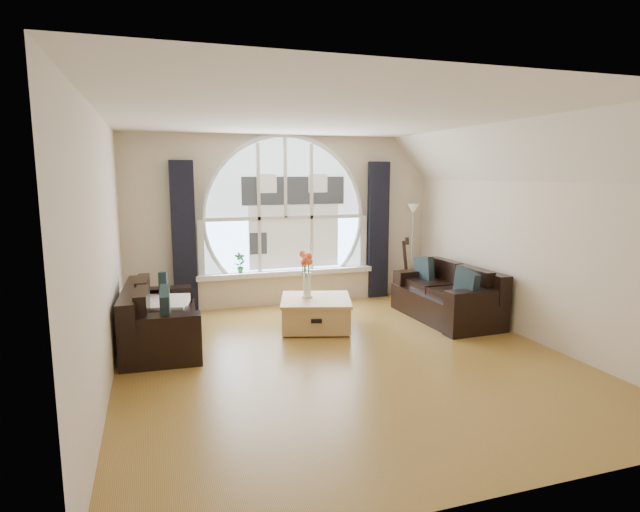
# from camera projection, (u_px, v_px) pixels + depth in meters

# --- Properties ---
(ground) EXTENTS (5.00, 5.50, 0.01)m
(ground) POSITION_uv_depth(u_px,v_px,m) (344.00, 357.00, 5.93)
(ground) COLOR brown
(ground) RESTS_ON ground
(ceiling) EXTENTS (5.00, 5.50, 0.01)m
(ceiling) POSITION_uv_depth(u_px,v_px,m) (346.00, 117.00, 5.51)
(ceiling) COLOR silver
(ceiling) RESTS_ON ground
(wall_back) EXTENTS (5.00, 0.01, 2.70)m
(wall_back) POSITION_uv_depth(u_px,v_px,m) (285.00, 221.00, 8.30)
(wall_back) COLOR beige
(wall_back) RESTS_ON ground
(wall_front) EXTENTS (5.00, 0.01, 2.70)m
(wall_front) POSITION_uv_depth(u_px,v_px,m) (504.00, 297.00, 3.14)
(wall_front) COLOR beige
(wall_front) RESTS_ON ground
(wall_left) EXTENTS (0.01, 5.50, 2.70)m
(wall_left) POSITION_uv_depth(u_px,v_px,m) (103.00, 252.00, 4.96)
(wall_left) COLOR beige
(wall_left) RESTS_ON ground
(wall_right) EXTENTS (0.01, 5.50, 2.70)m
(wall_right) POSITION_uv_depth(u_px,v_px,m) (530.00, 234.00, 6.48)
(wall_right) COLOR beige
(wall_right) RESTS_ON ground
(attic_slope) EXTENTS (0.92, 5.50, 0.72)m
(attic_slope) POSITION_uv_depth(u_px,v_px,m) (515.00, 153.00, 6.23)
(attic_slope) COLOR silver
(attic_slope) RESTS_ON ground
(arched_window) EXTENTS (2.60, 0.06, 2.15)m
(arched_window) POSITION_uv_depth(u_px,v_px,m) (285.00, 204.00, 8.23)
(arched_window) COLOR silver
(arched_window) RESTS_ON wall_back
(window_sill) EXTENTS (2.90, 0.22, 0.08)m
(window_sill) POSITION_uv_depth(u_px,v_px,m) (287.00, 273.00, 8.34)
(window_sill) COLOR white
(window_sill) RESTS_ON wall_back
(window_frame) EXTENTS (2.76, 0.08, 2.15)m
(window_frame) POSITION_uv_depth(u_px,v_px,m) (285.00, 204.00, 8.20)
(window_frame) COLOR white
(window_frame) RESTS_ON wall_back
(neighbor_house) EXTENTS (1.70, 0.02, 1.50)m
(neighbor_house) POSITION_uv_depth(u_px,v_px,m) (294.00, 211.00, 8.28)
(neighbor_house) COLOR silver
(neighbor_house) RESTS_ON wall_back
(curtain_left) EXTENTS (0.35, 0.12, 2.30)m
(curtain_left) POSITION_uv_depth(u_px,v_px,m) (184.00, 237.00, 7.73)
(curtain_left) COLOR black
(curtain_left) RESTS_ON ground
(curtain_right) EXTENTS (0.35, 0.12, 2.30)m
(curtain_right) POSITION_uv_depth(u_px,v_px,m) (378.00, 230.00, 8.71)
(curtain_right) COLOR black
(curtain_right) RESTS_ON ground
(sofa_left) EXTENTS (0.92, 1.72, 0.75)m
(sofa_left) POSITION_uv_depth(u_px,v_px,m) (161.00, 314.00, 6.27)
(sofa_left) COLOR black
(sofa_left) RESTS_ON ground
(sofa_right) EXTENTS (0.93, 1.76, 0.77)m
(sofa_right) POSITION_uv_depth(u_px,v_px,m) (446.00, 292.00, 7.44)
(sofa_right) COLOR black
(sofa_right) RESTS_ON ground
(coffee_chest) EXTENTS (1.16, 1.16, 0.46)m
(coffee_chest) POSITION_uv_depth(u_px,v_px,m) (316.00, 312.00, 7.03)
(coffee_chest) COLOR tan
(coffee_chest) RESTS_ON ground
(throw_blanket) EXTENTS (0.66, 0.66, 0.10)m
(throw_blanket) POSITION_uv_depth(u_px,v_px,m) (164.00, 304.00, 6.36)
(throw_blanket) COLOR silver
(throw_blanket) RESTS_ON sofa_left
(vase_flowers) EXTENTS (0.24, 0.24, 0.70)m
(vase_flowers) POSITION_uv_depth(u_px,v_px,m) (307.00, 270.00, 7.00)
(vase_flowers) COLOR white
(vase_flowers) RESTS_ON coffee_chest
(floor_lamp) EXTENTS (0.24, 0.24, 1.60)m
(floor_lamp) POSITION_uv_depth(u_px,v_px,m) (412.00, 251.00, 8.73)
(floor_lamp) COLOR #B2B2B2
(floor_lamp) RESTS_ON ground
(guitar) EXTENTS (0.38, 0.28, 1.06)m
(guitar) POSITION_uv_depth(u_px,v_px,m) (403.00, 268.00, 8.64)
(guitar) COLOR brown
(guitar) RESTS_ON ground
(potted_plant) EXTENTS (0.20, 0.16, 0.33)m
(potted_plant) POSITION_uv_depth(u_px,v_px,m) (240.00, 263.00, 8.08)
(potted_plant) COLOR #1E6023
(potted_plant) RESTS_ON window_sill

